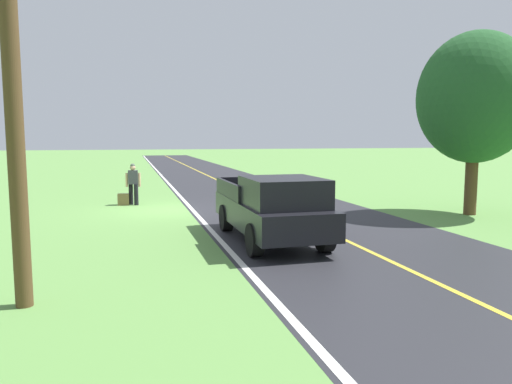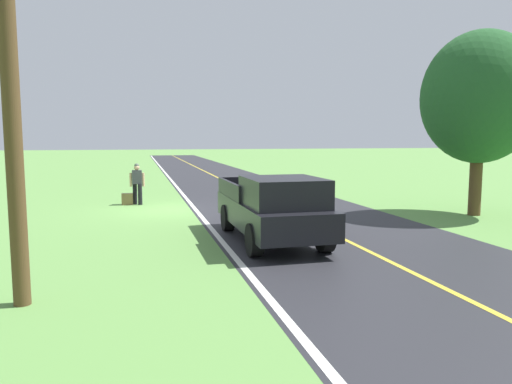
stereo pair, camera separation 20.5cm
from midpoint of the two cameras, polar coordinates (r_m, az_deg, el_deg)
name	(u,v)px [view 2 (the right image)]	position (r m, az deg, el deg)	size (l,w,h in m)	color
ground_plane	(171,209)	(19.20, -9.83, -2.06)	(200.00, 200.00, 0.00)	#609347
road_surface	(275,206)	(19.97, 2.60, -1.64)	(7.07, 120.00, 0.00)	#28282D
lane_edge_line	(195,208)	(19.29, -7.01, -1.96)	(0.16, 117.60, 0.00)	silver
lane_centre_line	(275,206)	(19.97, 2.60, -1.63)	(0.14, 117.60, 0.00)	gold
hitchhiker_walking	(137,181)	(20.83, -13.71, 1.23)	(0.62, 0.52, 1.75)	black
suitcase_carried	(127,199)	(20.85, -14.81, -0.83)	(0.20, 0.46, 0.49)	brown
pickup_truck_passing	(274,207)	(12.92, 2.57, -1.77)	(2.13, 5.42, 1.82)	black
tree_far_side_near	(480,98)	(19.17, 25.41, 10.11)	(4.09, 4.09, 6.61)	brown
utility_pole_roadside	(8,43)	(8.88, -26.86, 15.57)	(0.28, 0.28, 8.65)	brown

